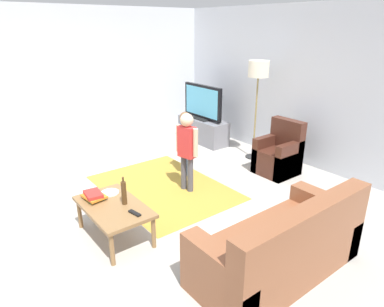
{
  "coord_description": "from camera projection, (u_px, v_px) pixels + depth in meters",
  "views": [
    {
      "loc": [
        3.57,
        -2.17,
        2.35
      ],
      "look_at": [
        0.0,
        0.6,
        0.65
      ],
      "focal_mm": 32.04,
      "sensor_mm": 36.0,
      "label": 1
    }
  ],
  "objects": [
    {
      "name": "tv",
      "position": [
        203.0,
        103.0,
        7.06
      ],
      "size": [
        1.1,
        0.28,
        0.71
      ],
      "color": "black",
      "rests_on": "tv_stand"
    },
    {
      "name": "area_rug",
      "position": [
        163.0,
        187.0,
        5.28
      ],
      "size": [
        2.2,
        1.6,
        0.01
      ],
      "primitive_type": "cube",
      "color": "#B28C33",
      "rests_on": "ground"
    },
    {
      "name": "child_center",
      "position": [
        187.0,
        145.0,
        4.96
      ],
      "size": [
        0.39,
        0.19,
        1.19
      ],
      "color": "#4C4C59",
      "rests_on": "ground"
    },
    {
      "name": "ground",
      "position": [
        158.0,
        207.0,
        4.71
      ],
      "size": [
        7.8,
        7.8,
        0.0
      ],
      "primitive_type": "plane",
      "color": "#B2ADA3"
    },
    {
      "name": "child_near_tv",
      "position": [
        185.0,
        138.0,
        5.54
      ],
      "size": [
        0.33,
        0.21,
        1.07
      ],
      "color": "#33598C",
      "rests_on": "ground"
    },
    {
      "name": "couch",
      "position": [
        284.0,
        250.0,
        3.34
      ],
      "size": [
        0.8,
        1.8,
        0.86
      ],
      "color": "brown",
      "rests_on": "ground"
    },
    {
      "name": "book_stack",
      "position": [
        94.0,
        196.0,
        4.03
      ],
      "size": [
        0.29,
        0.25,
        0.09
      ],
      "color": "#388C4C",
      "rests_on": "coffee_table"
    },
    {
      "name": "plate",
      "position": [
        110.0,
        193.0,
        4.18
      ],
      "size": [
        0.22,
        0.22,
        0.02
      ],
      "color": "white",
      "rests_on": "coffee_table"
    },
    {
      "name": "wall_left",
      "position": [
        70.0,
        81.0,
        6.46
      ],
      "size": [
        0.12,
        6.0,
        2.7
      ],
      "primitive_type": "cube",
      "color": "silver",
      "rests_on": "ground"
    },
    {
      "name": "tv_remote",
      "position": [
        135.0,
        213.0,
        3.73
      ],
      "size": [
        0.18,
        0.08,
        0.02
      ],
      "primitive_type": "cube",
      "rotation": [
        0.0,
        0.0,
        0.18
      ],
      "color": "black",
      "rests_on": "coffee_table"
    },
    {
      "name": "bottle",
      "position": [
        124.0,
        193.0,
        3.89
      ],
      "size": [
        0.06,
        0.06,
        0.34
      ],
      "color": "#4C3319",
      "rests_on": "coffee_table"
    },
    {
      "name": "wall_back",
      "position": [
        301.0,
        86.0,
        5.96
      ],
      "size": [
        6.0,
        0.12,
        2.7
      ],
      "primitive_type": "cube",
      "color": "silver",
      "rests_on": "ground"
    },
    {
      "name": "floor_lamp",
      "position": [
        258.0,
        74.0,
        5.95
      ],
      "size": [
        0.36,
        0.36,
        1.78
      ],
      "color": "#262626",
      "rests_on": "ground"
    },
    {
      "name": "armchair",
      "position": [
        279.0,
        156.0,
        5.72
      ],
      "size": [
        0.6,
        0.6,
        0.9
      ],
      "color": "#472319",
      "rests_on": "ground"
    },
    {
      "name": "coffee_table",
      "position": [
        114.0,
        209.0,
        3.93
      ],
      "size": [
        1.0,
        0.6,
        0.42
      ],
      "color": "olive",
      "rests_on": "ground"
    },
    {
      "name": "tv_stand",
      "position": [
        203.0,
        130.0,
        7.28
      ],
      "size": [
        1.2,
        0.44,
        0.5
      ],
      "color": "slate",
      "rests_on": "ground"
    }
  ]
}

